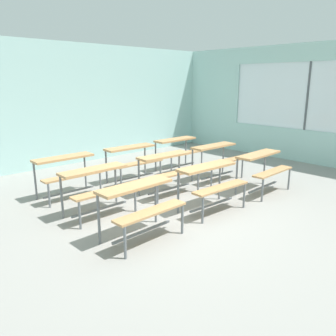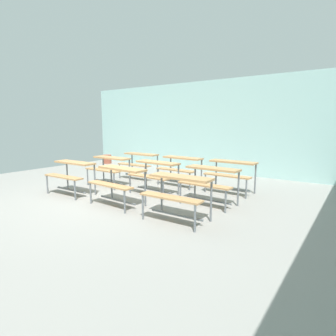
# 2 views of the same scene
# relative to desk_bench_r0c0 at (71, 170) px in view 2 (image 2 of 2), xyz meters

# --- Properties ---
(ground) EXTENTS (10.00, 9.00, 0.05)m
(ground) POSITION_rel_desk_bench_r0c0_xyz_m (0.91, 0.11, -0.59)
(ground) COLOR gray
(wall_back) EXTENTS (10.00, 0.12, 3.00)m
(wall_back) POSITION_rel_desk_bench_r0c0_xyz_m (0.91, 4.61, 0.94)
(wall_back) COLOR #A8D1CC
(wall_back) RESTS_ON ground
(desk_bench_r0c0) EXTENTS (1.11, 0.62, 0.74)m
(desk_bench_r0c0) POSITION_rel_desk_bench_r0c0_xyz_m (0.00, 0.00, 0.00)
(desk_bench_r0c0) COLOR tan
(desk_bench_r0c0) RESTS_ON ground
(desk_bench_r0c1) EXTENTS (1.13, 0.64, 0.74)m
(desk_bench_r0c1) POSITION_rel_desk_bench_r0c0_xyz_m (1.49, 0.02, 0.00)
(desk_bench_r0c1) COLOR tan
(desk_bench_r0c1) RESTS_ON ground
(desk_bench_r0c2) EXTENTS (1.11, 0.62, 0.74)m
(desk_bench_r0c2) POSITION_rel_desk_bench_r0c0_xyz_m (2.94, -0.04, 0.00)
(desk_bench_r0c2) COLOR tan
(desk_bench_r0c2) RESTS_ON ground
(desk_bench_r1c0) EXTENTS (1.10, 0.59, 0.74)m
(desk_bench_r1c0) POSITION_rel_desk_bench_r0c0_xyz_m (0.03, 1.12, 0.00)
(desk_bench_r1c0) COLOR tan
(desk_bench_r1c0) RESTS_ON ground
(desk_bench_r1c1) EXTENTS (1.13, 0.64, 0.74)m
(desk_bench_r1c1) POSITION_rel_desk_bench_r0c0_xyz_m (1.55, 1.12, 0.00)
(desk_bench_r1c1) COLOR tan
(desk_bench_r1c1) RESTS_ON ground
(desk_bench_r1c2) EXTENTS (1.12, 0.63, 0.74)m
(desk_bench_r1c2) POSITION_rel_desk_bench_r0c0_xyz_m (2.97, 1.10, 0.00)
(desk_bench_r1c2) COLOR tan
(desk_bench_r1c2) RESTS_ON ground
(desk_bench_r2c0) EXTENTS (1.10, 0.59, 0.74)m
(desk_bench_r2c0) POSITION_rel_desk_bench_r0c0_xyz_m (0.07, 2.24, 0.00)
(desk_bench_r2c0) COLOR tan
(desk_bench_r2c0) RESTS_ON ground
(desk_bench_r2c1) EXTENTS (1.12, 0.64, 0.74)m
(desk_bench_r2c1) POSITION_rel_desk_bench_r0c0_xyz_m (1.54, 2.20, 0.00)
(desk_bench_r2c1) COLOR tan
(desk_bench_r2c1) RESTS_ON ground
(desk_bench_r2c2) EXTENTS (1.11, 0.61, 0.74)m
(desk_bench_r2c2) POSITION_rel_desk_bench_r0c0_xyz_m (2.93, 2.24, 0.00)
(desk_bench_r2c2) COLOR tan
(desk_bench_r2c2) RESTS_ON ground
(trash_bin) EXTENTS (0.35, 0.35, 0.35)m
(trash_bin) POSITION_rel_desk_bench_r0c0_xyz_m (-3.09, 3.87, -0.39)
(trash_bin) COLOR #9E4C38
(trash_bin) RESTS_ON ground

